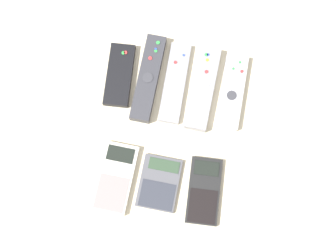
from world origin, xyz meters
TOP-DOWN VIEW (x-y plane):
  - ground_plane at (0.00, 0.00)m, footprint 3.00×3.00m
  - remote_0 at (-0.14, 0.14)m, footprint 0.07×0.16m
  - remote_1 at (-0.06, 0.14)m, footprint 0.06×0.22m
  - remote_2 at (0.00, 0.14)m, footprint 0.05×0.20m
  - remote_3 at (0.07, 0.13)m, footprint 0.06×0.21m
  - remote_4 at (0.14, 0.14)m, footprint 0.06×0.19m
  - calculator_0 at (-0.10, -0.11)m, footprint 0.09×0.16m
  - calculator_1 at (0.00, -0.11)m, footprint 0.09×0.13m
  - calculator_2 at (0.10, -0.11)m, footprint 0.08×0.15m

SIDE VIEW (x-z plane):
  - ground_plane at x=0.00m, z-range 0.00..0.00m
  - calculator_1 at x=0.00m, z-range 0.00..0.01m
  - calculator_2 at x=0.10m, z-range 0.00..0.01m
  - remote_2 at x=0.00m, z-range 0.00..0.02m
  - calculator_0 at x=-0.10m, z-range 0.00..0.02m
  - remote_0 at x=-0.14m, z-range 0.00..0.02m
  - remote_4 at x=0.14m, z-range 0.00..0.02m
  - remote_3 at x=0.07m, z-range 0.00..0.03m
  - remote_1 at x=-0.06m, z-range 0.00..0.03m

